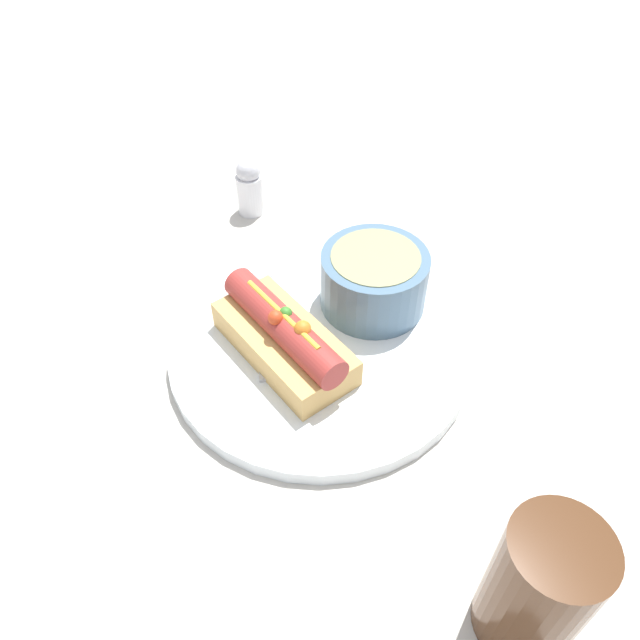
# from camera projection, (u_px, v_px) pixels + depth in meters

# --- Properties ---
(ground_plane) EXTENTS (4.00, 4.00, 0.00)m
(ground_plane) POSITION_uv_depth(u_px,v_px,m) (320.00, 352.00, 0.60)
(ground_plane) COLOR #BCB7AD
(dinner_plate) EXTENTS (0.29, 0.29, 0.01)m
(dinner_plate) POSITION_uv_depth(u_px,v_px,m) (320.00, 347.00, 0.60)
(dinner_plate) COLOR white
(dinner_plate) RESTS_ON ground_plane
(hot_dog) EXTENTS (0.15, 0.09, 0.06)m
(hot_dog) POSITION_uv_depth(u_px,v_px,m) (284.00, 337.00, 0.57)
(hot_dog) COLOR tan
(hot_dog) RESTS_ON dinner_plate
(soup_bowl) EXTENTS (0.10, 0.10, 0.06)m
(soup_bowl) POSITION_uv_depth(u_px,v_px,m) (372.00, 277.00, 0.61)
(soup_bowl) COLOR slate
(soup_bowl) RESTS_ON dinner_plate
(spoon) EXTENTS (0.14, 0.12, 0.01)m
(spoon) POSITION_uv_depth(u_px,v_px,m) (259.00, 286.00, 0.64)
(spoon) COLOR #B7B7BC
(spoon) RESTS_ON dinner_plate
(drinking_glass) EXTENTS (0.06, 0.06, 0.12)m
(drinking_glass) POSITION_uv_depth(u_px,v_px,m) (538.00, 588.00, 0.39)
(drinking_glass) COLOR #4C2D19
(drinking_glass) RESTS_ON ground_plane
(salt_shaker) EXTENTS (0.03, 0.03, 0.07)m
(salt_shaker) POSITION_uv_depth(u_px,v_px,m) (249.00, 187.00, 0.74)
(salt_shaker) COLOR silver
(salt_shaker) RESTS_ON ground_plane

